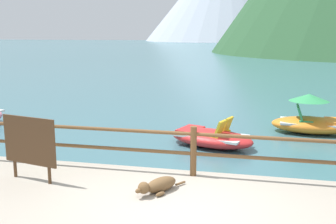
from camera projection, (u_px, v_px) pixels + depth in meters
The scene contains 6 objects.
ground_plane at pixel (248, 60), 44.54m from camera, with size 200.00×200.00×0.00m, color #3D6B75.
dock_railing at pixel (193, 146), 7.56m from camera, with size 23.92×0.12×0.95m.
sign_board at pixel (30, 142), 7.28m from camera, with size 1.16×0.30×1.19m.
dog_resting at pixel (158, 185), 6.84m from camera, with size 0.70×0.90×0.26m.
pedal_boat_3 at pixel (211, 137), 11.02m from camera, with size 2.63×1.89×0.81m.
pedal_boat_4 at pixel (311, 120), 12.44m from camera, with size 2.45×1.38×1.21m.
Camera 1 is at (1.13, -5.66, 3.08)m, focal length 43.19 mm.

